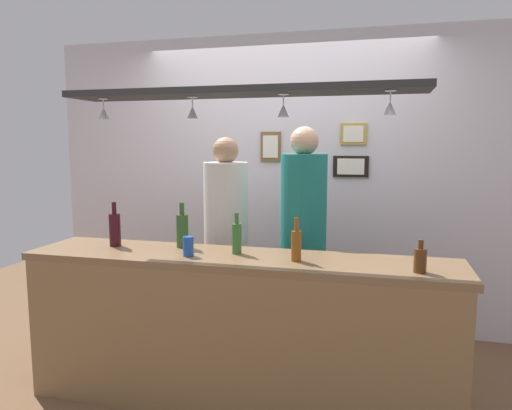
# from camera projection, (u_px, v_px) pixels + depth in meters

# --- Properties ---
(ground_plane) EXTENTS (8.00, 8.00, 0.00)m
(ground_plane) POSITION_uv_depth(u_px,v_px,m) (252.00, 376.00, 3.39)
(ground_plane) COLOR brown
(back_wall) EXTENTS (4.40, 0.06, 2.60)m
(back_wall) POSITION_uv_depth(u_px,v_px,m) (284.00, 182.00, 4.28)
(back_wall) COLOR silver
(back_wall) RESTS_ON ground_plane
(bar_counter) EXTENTS (2.70, 0.55, 0.96)m
(bar_counter) POSITION_uv_depth(u_px,v_px,m) (230.00, 312.00, 2.82)
(bar_counter) COLOR brown
(bar_counter) RESTS_ON ground_plane
(overhead_glass_rack) EXTENTS (2.20, 0.36, 0.04)m
(overhead_glass_rack) POSITION_uv_depth(u_px,v_px,m) (239.00, 92.00, 2.85)
(overhead_glass_rack) COLOR black
(hanging_wineglass_far_left) EXTENTS (0.07, 0.07, 0.13)m
(hanging_wineglass_far_left) POSITION_uv_depth(u_px,v_px,m) (104.00, 113.00, 3.05)
(hanging_wineglass_far_left) COLOR silver
(hanging_wineglass_far_left) RESTS_ON overhead_glass_rack
(hanging_wineglass_left) EXTENTS (0.07, 0.07, 0.13)m
(hanging_wineglass_left) POSITION_uv_depth(u_px,v_px,m) (192.00, 112.00, 2.94)
(hanging_wineglass_left) COLOR silver
(hanging_wineglass_left) RESTS_ON overhead_glass_rack
(hanging_wineglass_center_left) EXTENTS (0.07, 0.07, 0.13)m
(hanging_wineglass_center_left) POSITION_uv_depth(u_px,v_px,m) (283.00, 110.00, 2.77)
(hanging_wineglass_center_left) COLOR silver
(hanging_wineglass_center_left) RESTS_ON overhead_glass_rack
(hanging_wineglass_center) EXTENTS (0.07, 0.07, 0.13)m
(hanging_wineglass_center) POSITION_uv_depth(u_px,v_px,m) (390.00, 107.00, 2.58)
(hanging_wineglass_center) COLOR silver
(hanging_wineglass_center) RESTS_ON overhead_glass_rack
(person_middle_white_patterned_shirt) EXTENTS (0.34, 0.34, 1.69)m
(person_middle_white_patterned_shirt) POSITION_uv_depth(u_px,v_px,m) (226.00, 225.00, 3.66)
(person_middle_white_patterned_shirt) COLOR #2D334C
(person_middle_white_patterned_shirt) RESTS_ON ground_plane
(person_right_teal_shirt) EXTENTS (0.34, 0.34, 1.77)m
(person_right_teal_shirt) POSITION_uv_depth(u_px,v_px,m) (303.00, 222.00, 3.50)
(person_right_teal_shirt) COLOR #2D334C
(person_right_teal_shirt) RESTS_ON ground_plane
(bottle_beer_brown_stubby) EXTENTS (0.07, 0.07, 0.18)m
(bottle_beer_brown_stubby) POSITION_uv_depth(u_px,v_px,m) (420.00, 260.00, 2.54)
(bottle_beer_brown_stubby) COLOR #512D14
(bottle_beer_brown_stubby) RESTS_ON bar_counter
(bottle_beer_amber_tall) EXTENTS (0.06, 0.06, 0.26)m
(bottle_beer_amber_tall) POSITION_uv_depth(u_px,v_px,m) (296.00, 244.00, 2.79)
(bottle_beer_amber_tall) COLOR brown
(bottle_beer_amber_tall) RESTS_ON bar_counter
(bottle_beer_green_import) EXTENTS (0.06, 0.06, 0.26)m
(bottle_beer_green_import) POSITION_uv_depth(u_px,v_px,m) (237.00, 237.00, 2.98)
(bottle_beer_green_import) COLOR #336B2D
(bottle_beer_green_import) RESTS_ON bar_counter
(bottle_wine_dark_red) EXTENTS (0.08, 0.08, 0.30)m
(bottle_wine_dark_red) POSITION_uv_depth(u_px,v_px,m) (115.00, 229.00, 3.20)
(bottle_wine_dark_red) COLOR #380F19
(bottle_wine_dark_red) RESTS_ON bar_counter
(bottle_champagne_green) EXTENTS (0.08, 0.08, 0.30)m
(bottle_champagne_green) POSITION_uv_depth(u_px,v_px,m) (182.00, 230.00, 3.16)
(bottle_champagne_green) COLOR #2D5623
(bottle_champagne_green) RESTS_ON bar_counter
(drink_can) EXTENTS (0.07, 0.07, 0.12)m
(drink_can) POSITION_uv_depth(u_px,v_px,m) (188.00, 246.00, 2.92)
(drink_can) COLOR #1E4CB2
(drink_can) RESTS_ON bar_counter
(picture_frame_lower_pair) EXTENTS (0.30, 0.02, 0.18)m
(picture_frame_lower_pair) POSITION_uv_depth(u_px,v_px,m) (351.00, 166.00, 4.07)
(picture_frame_lower_pair) COLOR black
(picture_frame_lower_pair) RESTS_ON back_wall
(picture_frame_upper_small) EXTENTS (0.22, 0.02, 0.18)m
(picture_frame_upper_small) POSITION_uv_depth(u_px,v_px,m) (353.00, 134.00, 4.03)
(picture_frame_upper_small) COLOR #B29338
(picture_frame_upper_small) RESTS_ON back_wall
(picture_frame_crest) EXTENTS (0.18, 0.02, 0.26)m
(picture_frame_crest) POSITION_uv_depth(u_px,v_px,m) (271.00, 147.00, 4.22)
(picture_frame_crest) COLOR brown
(picture_frame_crest) RESTS_ON back_wall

